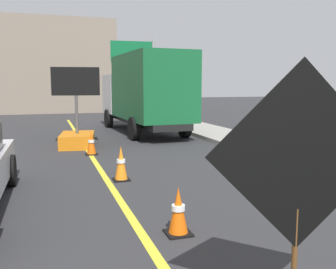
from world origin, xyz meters
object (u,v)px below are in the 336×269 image
(arrow_board_trailer, at_px, (77,133))
(traffic_cone_near_sign, at_px, (178,211))
(highway_guide_sign, at_px, (141,64))
(traffic_cone_far_lane, at_px, (91,143))
(roadwork_sign, at_px, (299,161))
(box_truck, at_px, (145,92))
(traffic_cone_mid_lane, at_px, (121,164))

(arrow_board_trailer, distance_m, traffic_cone_near_sign, 8.31)
(arrow_board_trailer, xyz_separation_m, highway_guide_sign, (4.82, 10.17, 2.94))
(highway_guide_sign, xyz_separation_m, traffic_cone_far_lane, (-4.54, -11.87, -3.07))
(roadwork_sign, bearing_deg, highway_guide_sign, 79.62)
(traffic_cone_far_lane, bearing_deg, roadwork_sign, -85.01)
(traffic_cone_near_sign, height_order, traffic_cone_far_lane, traffic_cone_far_lane)
(arrow_board_trailer, bearing_deg, traffic_cone_near_sign, -84.90)
(highway_guide_sign, bearing_deg, traffic_cone_far_lane, -110.95)
(arrow_board_trailer, bearing_deg, traffic_cone_far_lane, -80.70)
(box_truck, height_order, highway_guide_sign, highway_guide_sign)
(roadwork_sign, distance_m, traffic_cone_near_sign, 2.48)
(traffic_cone_near_sign, bearing_deg, traffic_cone_far_lane, 94.00)
(box_truck, xyz_separation_m, traffic_cone_mid_lane, (-2.59, -7.86, -1.44))
(arrow_board_trailer, xyz_separation_m, traffic_cone_near_sign, (0.74, -8.28, -0.15))
(traffic_cone_far_lane, bearing_deg, arrow_board_trailer, 99.30)
(arrow_board_trailer, xyz_separation_m, traffic_cone_far_lane, (0.28, -1.70, -0.12))
(box_truck, xyz_separation_m, traffic_cone_far_lane, (-2.86, -4.52, -1.46))
(arrow_board_trailer, relative_size, traffic_cone_near_sign, 3.96)
(highway_guide_sign, bearing_deg, traffic_cone_mid_lane, -105.70)
(roadwork_sign, relative_size, highway_guide_sign, 0.47)
(box_truck, relative_size, traffic_cone_mid_lane, 9.58)
(arrow_board_trailer, height_order, traffic_cone_far_lane, arrow_board_trailer)
(traffic_cone_near_sign, bearing_deg, highway_guide_sign, 77.52)
(traffic_cone_far_lane, bearing_deg, highway_guide_sign, 69.05)
(traffic_cone_mid_lane, bearing_deg, box_truck, 71.75)
(traffic_cone_mid_lane, bearing_deg, roadwork_sign, -84.79)
(highway_guide_sign, distance_m, traffic_cone_mid_lane, 16.08)
(highway_guide_sign, height_order, traffic_cone_far_lane, highway_guide_sign)
(arrow_board_trailer, xyz_separation_m, traffic_cone_mid_lane, (0.55, -5.03, -0.10))
(arrow_board_trailer, distance_m, box_truck, 4.43)
(roadwork_sign, relative_size, traffic_cone_far_lane, 3.22)
(roadwork_sign, height_order, traffic_cone_near_sign, roadwork_sign)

